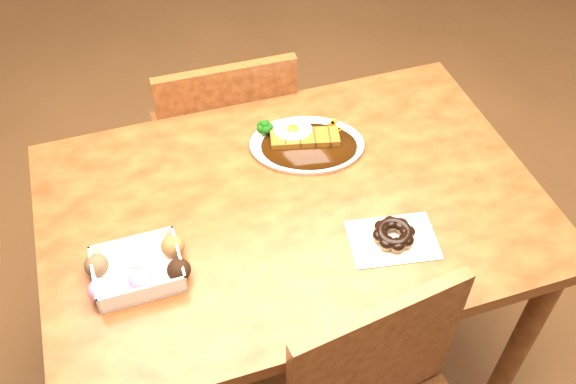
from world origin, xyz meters
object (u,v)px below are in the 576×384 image
object	(u,v)px
table	(293,228)
katsu_curry_plate	(305,142)
pon_de_ring	(394,235)
chair_far	(225,145)
donut_box	(138,268)

from	to	relation	value
table	katsu_curry_plate	xyz separation A→B (m)	(0.09, 0.18, 0.11)
pon_de_ring	chair_far	bearing A→B (deg)	108.10
table	pon_de_ring	world-z (taller)	pon_de_ring
chair_far	table	bearing A→B (deg)	97.03
katsu_curry_plate	pon_de_ring	distance (m)	0.37
katsu_curry_plate	pon_de_ring	bearing A→B (deg)	-76.20
chair_far	katsu_curry_plate	world-z (taller)	chair_far
pon_de_ring	table	bearing A→B (deg)	134.41
chair_far	donut_box	world-z (taller)	chair_far
katsu_curry_plate	donut_box	distance (m)	0.55
chair_far	katsu_curry_plate	size ratio (longest dim) A/B	2.54
chair_far	donut_box	size ratio (longest dim) A/B	3.96
chair_far	katsu_curry_plate	xyz separation A→B (m)	(0.15, -0.36, 0.29)
table	donut_box	xyz separation A→B (m)	(-0.39, -0.10, 0.13)
chair_far	pon_de_ring	xyz separation A→B (m)	(0.23, -0.72, 0.29)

